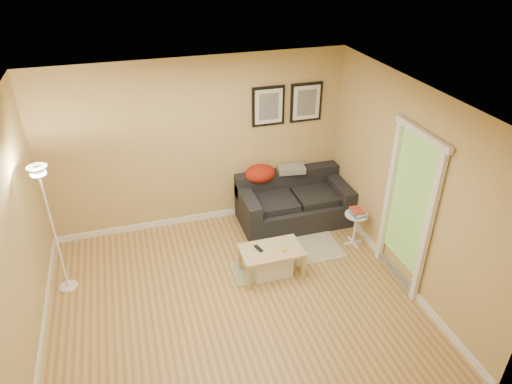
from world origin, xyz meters
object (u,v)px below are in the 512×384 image
at_px(storage_bin, 271,263).
at_px(book_stack, 358,212).
at_px(coffee_table, 271,261).
at_px(side_table, 355,229).
at_px(floor_lamp, 55,235).
at_px(sofa, 294,201).

distance_m(storage_bin, book_stack, 1.48).
relative_size(coffee_table, book_stack, 3.28).
bearing_deg(book_stack, storage_bin, -151.86).
relative_size(side_table, book_stack, 2.06).
distance_m(coffee_table, storage_bin, 0.04).
bearing_deg(side_table, floor_lamp, 177.10).
relative_size(coffee_table, storage_bin, 1.53).
xyz_separation_m(coffee_table, book_stack, (1.40, 0.30, 0.35)).
bearing_deg(sofa, book_stack, -51.76).
distance_m(storage_bin, side_table, 1.42).
distance_m(side_table, floor_lamp, 4.07).
bearing_deg(storage_bin, coffee_table, -95.51).
height_order(storage_bin, book_stack, book_stack).
bearing_deg(side_table, coffee_table, -167.80).
distance_m(book_stack, floor_lamp, 4.05).
xyz_separation_m(storage_bin, floor_lamp, (-2.63, 0.49, 0.68)).
relative_size(sofa, side_table, 3.31).
xyz_separation_m(sofa, book_stack, (0.65, -0.82, 0.18)).
bearing_deg(book_stack, floor_lamp, -166.13).
xyz_separation_m(storage_bin, side_table, (1.39, 0.28, 0.09)).
height_order(coffee_table, floor_lamp, floor_lamp).
height_order(sofa, side_table, sofa).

